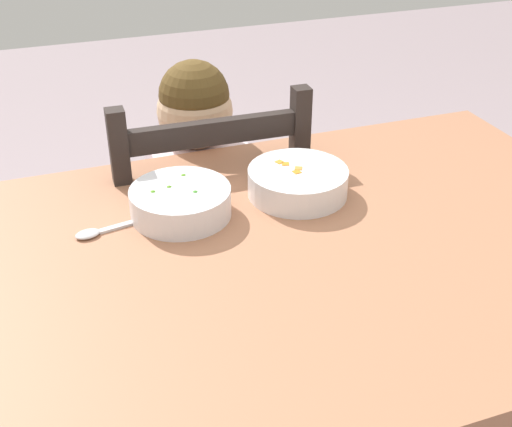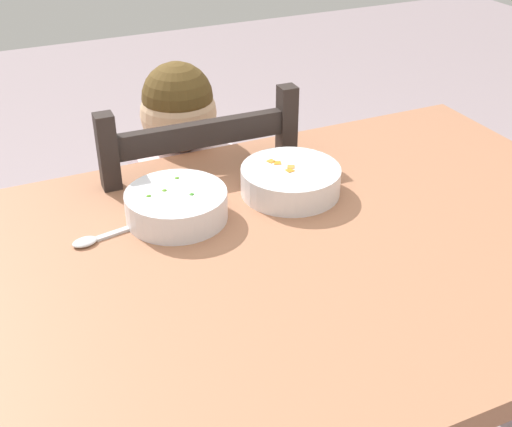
{
  "view_description": "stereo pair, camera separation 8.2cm",
  "coord_description": "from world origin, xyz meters",
  "px_view_note": "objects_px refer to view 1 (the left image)",
  "views": [
    {
      "loc": [
        -0.31,
        -0.86,
        1.4
      ],
      "look_at": [
        0.01,
        0.05,
        0.82
      ],
      "focal_mm": 46.5,
      "sensor_mm": 36.0,
      "label": 1
    },
    {
      "loc": [
        -0.39,
        -0.82,
        1.4
      ],
      "look_at": [
        0.01,
        0.05,
        0.82
      ],
      "focal_mm": 46.5,
      "sensor_mm": 36.0,
      "label": 2
    }
  ],
  "objects_px": {
    "bowl_of_peas": "(181,201)",
    "spoon": "(99,231)",
    "bowl_of_carrots": "(298,181)",
    "child_figure": "(202,197)",
    "dining_chair": "(204,259)",
    "dining_table": "(259,306)"
  },
  "relations": [
    {
      "from": "bowl_of_peas",
      "to": "bowl_of_carrots",
      "type": "relative_size",
      "value": 0.96
    },
    {
      "from": "dining_chair",
      "to": "spoon",
      "type": "bearing_deg",
      "value": -130.58
    },
    {
      "from": "bowl_of_carrots",
      "to": "bowl_of_peas",
      "type": "bearing_deg",
      "value": -180.0
    },
    {
      "from": "dining_table",
      "to": "bowl_of_carrots",
      "type": "bearing_deg",
      "value": 50.61
    },
    {
      "from": "dining_chair",
      "to": "bowl_of_carrots",
      "type": "distance_m",
      "value": 0.47
    },
    {
      "from": "bowl_of_carrots",
      "to": "child_figure",
      "type": "bearing_deg",
      "value": 111.51
    },
    {
      "from": "bowl_of_peas",
      "to": "bowl_of_carrots",
      "type": "bearing_deg",
      "value": 0.0
    },
    {
      "from": "child_figure",
      "to": "bowl_of_carrots",
      "type": "distance_m",
      "value": 0.36
    },
    {
      "from": "dining_table",
      "to": "dining_chair",
      "type": "bearing_deg",
      "value": 87.04
    },
    {
      "from": "dining_chair",
      "to": "child_figure",
      "type": "bearing_deg",
      "value": -75.19
    },
    {
      "from": "dining_table",
      "to": "child_figure",
      "type": "height_order",
      "value": "child_figure"
    },
    {
      "from": "dining_chair",
      "to": "dining_table",
      "type": "bearing_deg",
      "value": -92.96
    },
    {
      "from": "child_figure",
      "to": "bowl_of_carrots",
      "type": "relative_size",
      "value": 4.91
    },
    {
      "from": "child_figure",
      "to": "spoon",
      "type": "distance_m",
      "value": 0.43
    },
    {
      "from": "dining_table",
      "to": "dining_chair",
      "type": "relative_size",
      "value": 1.54
    },
    {
      "from": "child_figure",
      "to": "bowl_of_peas",
      "type": "height_order",
      "value": "child_figure"
    },
    {
      "from": "spoon",
      "to": "bowl_of_carrots",
      "type": "bearing_deg",
      "value": 1.82
    },
    {
      "from": "spoon",
      "to": "dining_table",
      "type": "bearing_deg",
      "value": -33.48
    },
    {
      "from": "child_figure",
      "to": "bowl_of_peas",
      "type": "xyz_separation_m",
      "value": [
        -0.12,
        -0.29,
        0.17
      ]
    },
    {
      "from": "bowl_of_carrots",
      "to": "spoon",
      "type": "distance_m",
      "value": 0.38
    },
    {
      "from": "bowl_of_peas",
      "to": "spoon",
      "type": "relative_size",
      "value": 1.33
    },
    {
      "from": "bowl_of_peas",
      "to": "spoon",
      "type": "xyz_separation_m",
      "value": [
        -0.15,
        -0.01,
        -0.02
      ]
    }
  ]
}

